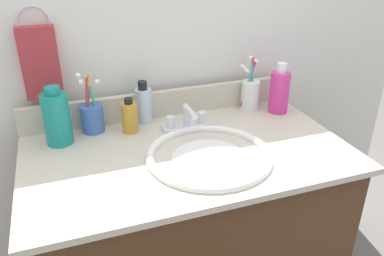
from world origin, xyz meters
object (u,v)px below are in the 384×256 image
bottle_soap_pink (279,91)px  cup_white_ceramic (250,93)px  cup_blue_plastic (92,116)px  bottle_mouthwash_teal (57,118)px  bottle_oil_amber (130,117)px  bottle_gel_clear (144,104)px  faucet (187,121)px  hand_towel (40,63)px

bottle_soap_pink → cup_white_ceramic: (-0.08, 0.06, -0.02)m
bottle_soap_pink → cup_blue_plastic: 0.64m
bottle_mouthwash_teal → bottle_oil_amber: 0.22m
bottle_mouthwash_teal → bottle_soap_pink: 0.74m
bottle_oil_amber → cup_white_ceramic: (0.44, 0.04, 0.01)m
bottle_mouthwash_teal → bottle_gel_clear: 0.28m
bottle_oil_amber → faucet: bearing=-13.3°
hand_towel → cup_blue_plastic: bearing=-27.3°
bottle_gel_clear → cup_white_ceramic: size_ratio=0.74×
cup_blue_plastic → cup_white_ceramic: size_ratio=1.02×
bottle_soap_pink → bottle_oil_amber: size_ratio=1.56×
hand_towel → faucet: size_ratio=1.38×
bottle_mouthwash_teal → cup_white_ceramic: bearing=3.7°
bottle_soap_pink → cup_white_ceramic: bearing=145.8°
faucet → cup_white_ceramic: 0.28m
bottle_soap_pink → cup_white_ceramic: 0.10m
cup_blue_plastic → cup_white_ceramic: cup_blue_plastic is taller
bottle_gel_clear → cup_blue_plastic: (-0.17, -0.02, -0.01)m
bottle_gel_clear → bottle_soap_pink: size_ratio=0.80×
bottle_mouthwash_teal → bottle_oil_amber: (0.22, 0.00, -0.03)m
cup_blue_plastic → bottle_mouthwash_teal: bearing=-156.1°
faucet → bottle_gel_clear: size_ratio=1.12×
hand_towel → cup_blue_plastic: size_ratio=1.12×
faucet → bottle_mouthwash_teal: bottle_mouthwash_teal is taller
bottle_gel_clear → bottle_soap_pink: bearing=-9.2°
hand_towel → faucet: (0.42, -0.15, -0.19)m
bottle_oil_amber → cup_white_ceramic: bearing=4.8°
bottle_gel_clear → cup_white_ceramic: bearing=-2.9°
hand_towel → cup_blue_plastic: (0.13, -0.07, -0.17)m
hand_towel → bottle_soap_pink: (0.77, -0.13, -0.14)m
bottle_gel_clear → bottle_oil_amber: (-0.06, -0.06, -0.01)m
hand_towel → cup_white_ceramic: bearing=-5.8°
bottle_gel_clear → cup_blue_plastic: bearing=-174.9°
bottle_soap_pink → bottle_gel_clear: bearing=170.8°
faucet → cup_blue_plastic: (-0.29, 0.08, 0.02)m
cup_blue_plastic → cup_white_ceramic: bearing=-0.4°
faucet → cup_white_ceramic: size_ratio=0.83×
bottle_soap_pink → cup_white_ceramic: cup_white_ceramic is taller
faucet → bottle_soap_pink: bearing=3.7°
bottle_mouthwash_teal → bottle_oil_amber: bottle_mouthwash_teal is taller
hand_towel → faucet: 0.48m
hand_towel → bottle_gel_clear: hand_towel is taller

